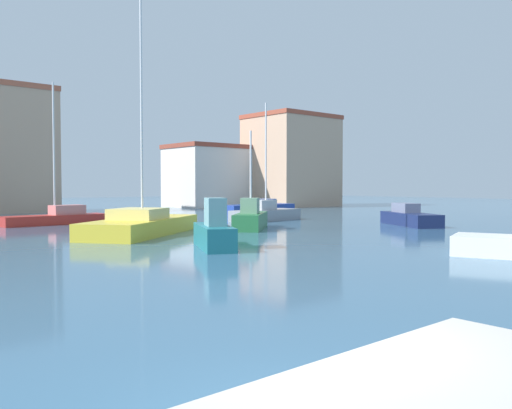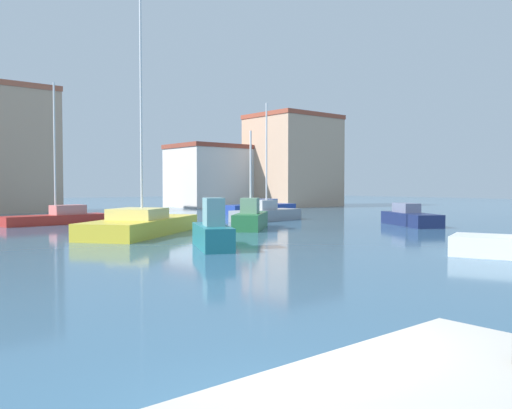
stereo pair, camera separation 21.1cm
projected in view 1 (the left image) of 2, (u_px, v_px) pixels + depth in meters
The scene contains 11 objects.
water at pixel (234, 230), 30.56m from camera, with size 160.00×160.00×0.00m, color #38607F.
sailboat_red_distant_north at pixel (57, 217), 35.10m from camera, with size 6.85×2.05×9.37m.
motorboat_blue_behind_lamppost at pixel (259, 208), 48.58m from camera, with size 7.68×2.29×1.33m.
motorboat_navy_near_pier at pixel (410, 217), 34.26m from camera, with size 4.29×5.61×1.42m.
motorboat_teal_mid_harbor at pixel (214, 232), 21.85m from camera, with size 2.84×4.11×2.10m.
sailboat_green_inner_mooring at pixel (251, 218), 31.34m from camera, with size 4.54×4.31×5.83m.
sailboat_grey_distant_east at pixel (265, 213), 38.66m from camera, with size 6.20×2.91×8.59m.
sailboat_yellow_far_right at pixel (142, 224), 27.82m from camera, with size 8.89×7.67×14.81m.
harbor_office at pixel (13, 150), 50.23m from camera, with size 6.88×6.53×11.95m.
warehouse_block at pixel (218, 176), 64.01m from camera, with size 11.73×7.45×7.36m.
yacht_club at pixel (291, 161), 64.50m from camera, with size 9.72×8.36×11.08m.
Camera 1 is at (-3.90, -3.95, 2.64)m, focal length 37.07 mm.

